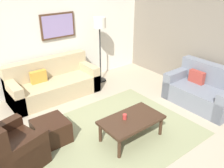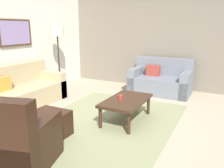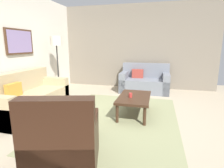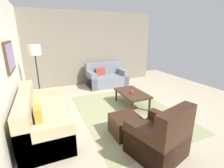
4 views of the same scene
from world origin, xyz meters
The scene contains 12 objects.
ground_plane centered at (0.00, 0.00, 0.00)m, with size 8.00×8.00×0.00m, color tan.
rear_partition centered at (0.00, 2.60, 1.40)m, with size 6.00×0.12×2.80m, color silver.
stone_feature_panel centered at (3.00, 0.00, 1.40)m, with size 0.12×5.20×2.80m, color slate.
area_rug centered at (0.00, 0.00, 0.00)m, with size 3.25×2.35×0.01m, color gray.
couch_main centered at (-0.07, 2.11, 0.30)m, with size 2.06×0.89×0.88m.
couch_loveseat centered at (2.45, -0.35, 0.30)m, with size 0.89×1.50×0.88m.
armchair_leather centered at (-1.64, 0.29, 0.31)m, with size 0.99×0.99×0.95m.
ottoman centered at (-0.85, 0.52, 0.20)m, with size 0.56×0.56×0.40m, color black.
coffee_table centered at (0.31, -0.30, 0.36)m, with size 1.10×0.64×0.41m.
cup centered at (0.20, -0.23, 0.46)m, with size 0.07×0.07×0.09m, color #B2332D.
lamp_standing centered at (1.33, 2.07, 1.41)m, with size 0.32×0.32×1.71m.
framed_artwork centered at (0.42, 2.51, 1.54)m, with size 0.88×0.04×0.60m.
Camera 1 is at (-2.13, -2.85, 2.75)m, focal length 38.45 mm.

